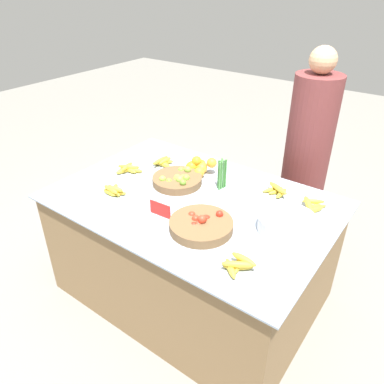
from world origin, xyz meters
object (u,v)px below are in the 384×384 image
at_px(lime_bowl, 178,180).
at_px(metal_bowl, 287,224).
at_px(tomato_basket, 201,225).
at_px(vendor_person, 305,163).
at_px(price_sign, 160,209).

height_order(lime_bowl, metal_bowl, metal_bowl).
xyz_separation_m(tomato_basket, vendor_person, (0.12, 1.22, -0.08)).
height_order(metal_bowl, price_sign, metal_bowl).
relative_size(tomato_basket, price_sign, 2.47).
bearing_deg(price_sign, vendor_person, 69.42).
xyz_separation_m(metal_bowl, price_sign, (-0.64, -0.29, -0.00)).
distance_m(lime_bowl, price_sign, 0.39).
bearing_deg(metal_bowl, tomato_basket, -145.31).
height_order(tomato_basket, vendor_person, vendor_person).
bearing_deg(vendor_person, price_sign, -107.09).
bearing_deg(lime_bowl, price_sign, -66.80).
relative_size(price_sign, vendor_person, 0.09).
distance_m(lime_bowl, vendor_person, 1.04).
xyz_separation_m(price_sign, vendor_person, (0.38, 1.25, -0.09)).
xyz_separation_m(lime_bowl, metal_bowl, (0.80, -0.06, 0.02)).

